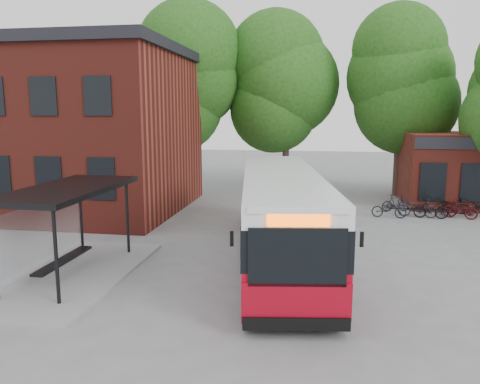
% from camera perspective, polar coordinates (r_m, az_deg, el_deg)
% --- Properties ---
extents(ground, '(100.00, 100.00, 0.00)m').
position_cam_1_polar(ground, '(15.38, -2.71, -9.83)').
color(ground, slate).
extents(station_building, '(18.40, 10.40, 8.50)m').
position_cam_1_polar(station_building, '(28.21, -25.54, 6.93)').
color(station_building, maroon).
rests_on(station_building, ground).
extents(bus_shelter, '(3.60, 7.00, 2.90)m').
position_cam_1_polar(bus_shelter, '(15.63, -19.96, -4.54)').
color(bus_shelter, black).
rests_on(bus_shelter, ground).
extents(bike_rail, '(5.20, 0.10, 0.38)m').
position_cam_1_polar(bike_rail, '(25.44, 23.33, -2.34)').
color(bike_rail, black).
rests_on(bike_rail, ground).
extents(tree_0, '(7.92, 7.92, 11.00)m').
position_cam_1_polar(tree_0, '(31.51, -7.46, 10.24)').
color(tree_0, '#1D4B14').
rests_on(tree_0, ground).
extents(tree_1, '(7.92, 7.92, 10.40)m').
position_cam_1_polar(tree_1, '(31.24, 5.68, 9.73)').
color(tree_1, '#1D4B14').
rests_on(tree_1, ground).
extents(tree_2, '(7.92, 7.92, 11.00)m').
position_cam_1_polar(tree_2, '(30.57, 18.96, 9.83)').
color(tree_2, '#1D4B14').
rests_on(tree_2, ground).
extents(city_bus, '(4.29, 12.45, 3.10)m').
position_cam_1_polar(city_bus, '(16.46, 4.94, -2.94)').
color(city_bus, '#9B0617').
rests_on(city_bus, ground).
extents(bicycle_0, '(1.72, 0.80, 0.87)m').
position_cam_1_polar(bicycle_0, '(24.21, 17.70, -1.99)').
color(bicycle_0, black).
rests_on(bicycle_0, ground).
extents(bicycle_1, '(1.56, 0.83, 0.90)m').
position_cam_1_polar(bicycle_1, '(25.83, 18.44, -1.28)').
color(bicycle_1, black).
rests_on(bicycle_1, ground).
extents(bicycle_2, '(1.98, 1.06, 0.99)m').
position_cam_1_polar(bicycle_2, '(24.80, 20.83, -1.76)').
color(bicycle_2, '#27272C').
rests_on(bicycle_2, ground).
extents(bicycle_3, '(1.66, 0.69, 0.97)m').
position_cam_1_polar(bicycle_3, '(24.71, 22.24, -1.91)').
color(bicycle_3, black).
rests_on(bicycle_3, ground).
extents(bicycle_4, '(1.71, 0.94, 0.85)m').
position_cam_1_polar(bicycle_4, '(26.42, 24.32, -1.47)').
color(bicycle_4, black).
rests_on(bicycle_4, ground).
extents(bicycle_5, '(1.65, 0.95, 0.95)m').
position_cam_1_polar(bicycle_5, '(25.23, 25.28, -1.91)').
color(bicycle_5, '#430A0F').
rests_on(bicycle_5, ground).
extents(bicycle_6, '(1.62, 1.10, 0.81)m').
position_cam_1_polar(bicycle_6, '(25.91, 25.37, -1.80)').
color(bicycle_6, black).
rests_on(bicycle_6, ground).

